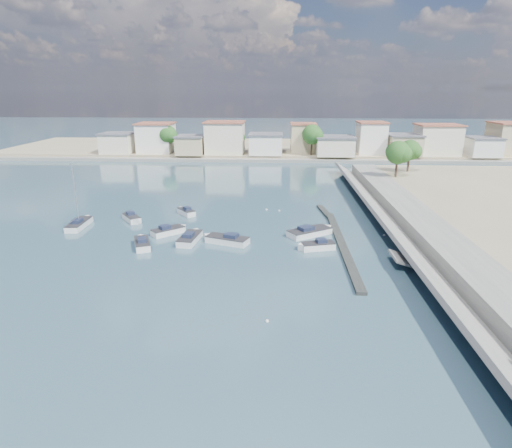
{
  "coord_description": "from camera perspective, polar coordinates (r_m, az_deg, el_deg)",
  "views": [
    {
      "loc": [
        -0.98,
        -38.78,
        18.17
      ],
      "look_at": [
        -3.56,
        13.83,
        1.4
      ],
      "focal_mm": 30.0,
      "sensor_mm": 36.0,
      "label": 1
    }
  ],
  "objects": [
    {
      "name": "ground",
      "position": [
        80.85,
        3.45,
        4.64
      ],
      "size": [
        400.0,
        400.0,
        0.0
      ],
      "primitive_type": "plane",
      "color": "#27414F",
      "rests_on": "ground"
    },
    {
      "name": "seawall_walkway",
      "position": [
        57.95,
        22.31,
        -1.04
      ],
      "size": [
        5.0,
        90.0,
        1.8
      ],
      "primitive_type": "cube",
      "color": "slate",
      "rests_on": "ground"
    },
    {
      "name": "breakwater",
      "position": [
        55.09,
        10.89,
        -1.74
      ],
      "size": [
        2.0,
        31.02,
        0.35
      ],
      "color": "black",
      "rests_on": "ground"
    },
    {
      "name": "far_shore_land",
      "position": [
        131.94,
        3.26,
        10.03
      ],
      "size": [
        160.0,
        40.0,
        1.4
      ],
      "primitive_type": "cube",
      "color": "gray",
      "rests_on": "ground"
    },
    {
      "name": "far_shore_quay",
      "position": [
        111.21,
        3.32,
        8.44
      ],
      "size": [
        160.0,
        2.5,
        0.8
      ],
      "primitive_type": "cube",
      "color": "slate",
      "rests_on": "ground"
    },
    {
      "name": "far_town",
      "position": [
        117.04,
        8.69,
        10.97
      ],
      "size": [
        113.01,
        12.8,
        8.35
      ],
      "color": "beige",
      "rests_on": "far_shore_land"
    },
    {
      "name": "shore_trees",
      "position": [
        107.96,
        7.9,
        11.15
      ],
      "size": [
        74.56,
        38.32,
        7.92
      ],
      "color": "#38281E",
      "rests_on": "ground"
    },
    {
      "name": "motorboat_a",
      "position": [
        53.13,
        -14.96,
        -2.53
      ],
      "size": [
        3.05,
        4.66,
        1.48
      ],
      "color": "silver",
      "rests_on": "ground"
    },
    {
      "name": "motorboat_b",
      "position": [
        56.9,
        -11.43,
        -0.92
      ],
      "size": [
        4.32,
        4.13,
        1.48
      ],
      "color": "silver",
      "rests_on": "ground"
    },
    {
      "name": "motorboat_c",
      "position": [
        52.67,
        -4.1,
        -2.13
      ],
      "size": [
        5.85,
        3.71,
        1.48
      ],
      "color": "silver",
      "rests_on": "ground"
    },
    {
      "name": "motorboat_d",
      "position": [
        50.95,
        8.01,
        -2.96
      ],
      "size": [
        4.47,
        2.53,
        1.48
      ],
      "color": "silver",
      "rests_on": "ground"
    },
    {
      "name": "motorboat_e",
      "position": [
        53.81,
        -8.73,
        -1.86
      ],
      "size": [
        2.54,
        5.58,
        1.48
      ],
      "color": "silver",
      "rests_on": "ground"
    },
    {
      "name": "motorboat_f",
      "position": [
        65.27,
        -9.35,
        1.6
      ],
      "size": [
        3.29,
        3.6,
        1.48
      ],
      "color": "silver",
      "rests_on": "ground"
    },
    {
      "name": "motorboat_g",
      "position": [
        63.6,
        -16.21,
        0.7
      ],
      "size": [
        3.64,
        4.12,
        1.48
      ],
      "color": "silver",
      "rests_on": "ground"
    },
    {
      "name": "motorboat_h",
      "position": [
        55.85,
        7.4,
        -1.07
      ],
      "size": [
        6.1,
        5.12,
        1.48
      ],
      "color": "silver",
      "rests_on": "ground"
    },
    {
      "name": "sailboat",
      "position": [
        63.44,
        -22.43,
        0.04
      ],
      "size": [
        2.01,
        6.01,
        9.0
      ],
      "color": "silver",
      "rests_on": "ground"
    },
    {
      "name": "mooring_buoys",
      "position": [
        54.9,
        7.64,
        -1.77
      ],
      "size": [
        15.8,
        33.82,
        0.31
      ],
      "color": "silver",
      "rests_on": "ground"
    }
  ]
}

